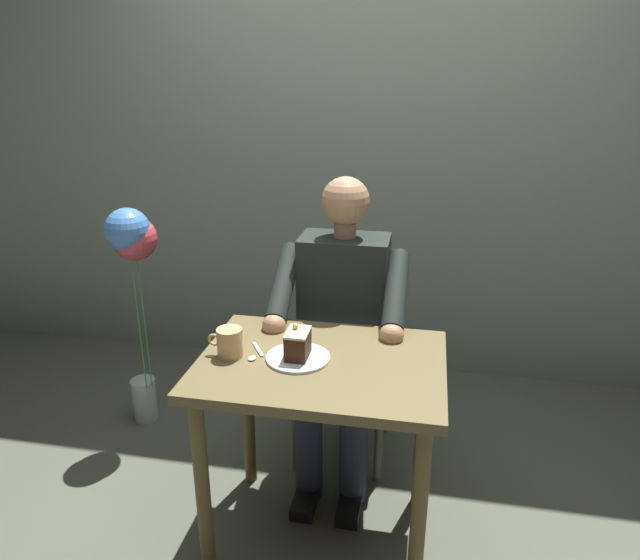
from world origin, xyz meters
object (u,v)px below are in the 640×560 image
cake_slice (298,344)px  coffee_cup (230,342)px  dining_table (321,391)px  balloon_display (134,266)px  chair (346,344)px  seated_person (341,328)px  dessert_spoon (255,354)px

cake_slice → coffee_cup: size_ratio=0.92×
dining_table → coffee_cup: (0.31, 0.03, 0.17)m
dining_table → cake_slice: 0.20m
balloon_display → coffee_cup: bearing=138.9°
chair → seated_person: size_ratio=0.72×
balloon_display → cake_slice: bearing=148.3°
cake_slice → balloon_display: (0.88, -0.54, 0.03)m
chair → dessert_spoon: 0.69m
cake_slice → coffee_cup: (0.23, 0.02, -0.01)m
seated_person → balloon_display: seated_person is taller
dining_table → seated_person: bearing=-90.0°
dining_table → balloon_display: bearing=-29.3°
chair → cake_slice: size_ratio=8.06×
cake_slice → coffee_cup: bearing=5.0°
seated_person → chair: bearing=-90.0°
seated_person → coffee_cup: (0.31, 0.45, 0.13)m
chair → cake_slice: (0.08, 0.61, 0.29)m
balloon_display → seated_person: bearing=173.5°
coffee_cup → balloon_display: (0.65, -0.56, 0.04)m
dessert_spoon → seated_person: bearing=-117.9°
dining_table → coffee_cup: size_ratio=6.72×
coffee_cup → dessert_spoon: bearing=-166.7°
cake_slice → chair: bearing=-97.4°
chair → cake_slice: chair is taller
cake_slice → dessert_spoon: cake_slice is taller
seated_person → dessert_spoon: seated_person is taller
coffee_cup → dessert_spoon: 0.10m
chair → seated_person: 0.23m
dining_table → balloon_display: 1.12m
coffee_cup → chair: bearing=-116.4°
dining_table → coffee_cup: 0.36m
dessert_spoon → balloon_display: 0.91m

